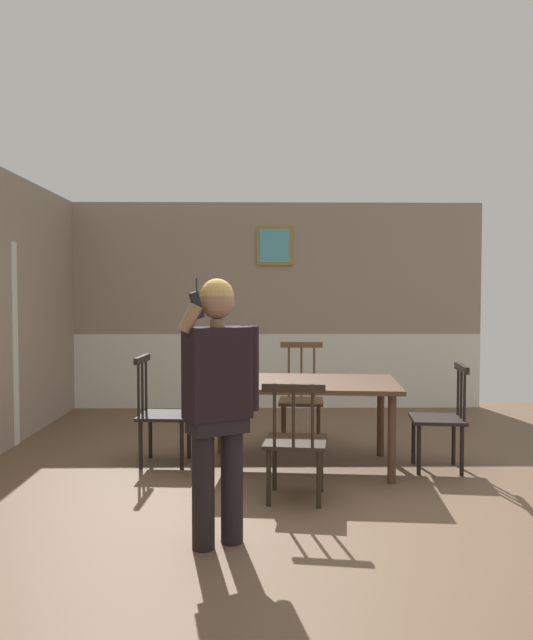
{
  "coord_description": "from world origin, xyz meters",
  "views": [
    {
      "loc": [
        -0.25,
        -4.73,
        1.56
      ],
      "look_at": [
        -0.19,
        -0.45,
        1.38
      ],
      "focal_mm": 34.37,
      "sensor_mm": 36.0,
      "label": 1
    }
  ],
  "objects_px": {
    "chair_near_window": "(442,417)",
    "chair_by_doorway": "(161,412)",
    "person_figure": "(218,394)",
    "chair_opposite_corner": "(301,397)",
    "dining_table": "(299,390)",
    "chair_at_table_head": "(295,441)"
  },
  "relations": [
    {
      "from": "chair_opposite_corner",
      "to": "person_figure",
      "type": "xyz_separation_m",
      "value": [
        -0.7,
        -2.65,
        0.47
      ]
    },
    {
      "from": "dining_table",
      "to": "person_figure",
      "type": "height_order",
      "value": "person_figure"
    },
    {
      "from": "dining_table",
      "to": "chair_opposite_corner",
      "type": "relative_size",
      "value": 1.77
    },
    {
      "from": "dining_table",
      "to": "person_figure",
      "type": "xyz_separation_m",
      "value": [
        -0.61,
        -1.73,
        0.25
      ]
    },
    {
      "from": "dining_table",
      "to": "chair_by_doorway",
      "type": "relative_size",
      "value": 1.86
    },
    {
      "from": "chair_at_table_head",
      "to": "dining_table",
      "type": "bearing_deg",
      "value": 92.88
    },
    {
      "from": "chair_opposite_corner",
      "to": "chair_at_table_head",
      "type": "bearing_deg",
      "value": 89.59
    },
    {
      "from": "chair_by_doorway",
      "to": "person_figure",
      "type": "relative_size",
      "value": 0.6
    },
    {
      "from": "dining_table",
      "to": "chair_near_window",
      "type": "relative_size",
      "value": 1.96
    },
    {
      "from": "chair_near_window",
      "to": "chair_by_doorway",
      "type": "bearing_deg",
      "value": 91.61
    },
    {
      "from": "chair_near_window",
      "to": "person_figure",
      "type": "height_order",
      "value": "person_figure"
    },
    {
      "from": "chair_near_window",
      "to": "chair_by_doorway",
      "type": "height_order",
      "value": "chair_by_doorway"
    },
    {
      "from": "chair_at_table_head",
      "to": "person_figure",
      "type": "height_order",
      "value": "person_figure"
    },
    {
      "from": "chair_at_table_head",
      "to": "chair_opposite_corner",
      "type": "bearing_deg",
      "value": 92.96
    },
    {
      "from": "chair_near_window",
      "to": "chair_at_table_head",
      "type": "height_order",
      "value": "chair_near_window"
    },
    {
      "from": "chair_at_table_head",
      "to": "chair_by_doorway",
      "type": "bearing_deg",
      "value": 147.04
    },
    {
      "from": "chair_by_doorway",
      "to": "chair_opposite_corner",
      "type": "distance_m",
      "value": 1.57
    },
    {
      "from": "dining_table",
      "to": "chair_at_table_head",
      "type": "relative_size",
      "value": 2.02
    },
    {
      "from": "chair_at_table_head",
      "to": "person_figure",
      "type": "bearing_deg",
      "value": -114.44
    },
    {
      "from": "chair_by_doorway",
      "to": "chair_opposite_corner",
      "type": "height_order",
      "value": "chair_opposite_corner"
    },
    {
      "from": "person_figure",
      "to": "chair_at_table_head",
      "type": "bearing_deg",
      "value": -151.42
    },
    {
      "from": "chair_near_window",
      "to": "chair_opposite_corner",
      "type": "distance_m",
      "value": 1.57
    }
  ]
}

